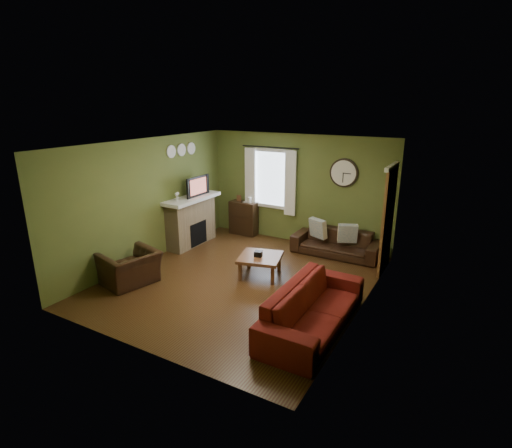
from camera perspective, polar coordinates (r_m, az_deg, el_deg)
The scene contains 31 objects.
floor at distance 7.80m, azimuth -2.11°, elevation -8.04°, with size 4.60×5.20×0.00m, color #412712.
ceiling at distance 7.09m, azimuth -2.35°, elevation 11.32°, with size 4.60×5.20×0.00m, color white.
wall_left at distance 8.73m, azimuth -15.19°, elevation 3.20°, with size 0.00×5.20×2.60m, color #58662C.
wall_right at distance 6.48m, azimuth 15.36°, elevation -1.66°, with size 0.00×5.20×2.60m, color #58662C.
wall_back at distance 9.58m, azimuth 6.01°, elevation 4.92°, with size 4.60×0.00×2.60m, color #58662C.
wall_front at distance 5.43m, azimuth -16.87°, elevation -5.52°, with size 4.60×0.00×2.60m, color #58662C.
fireplace at distance 9.62m, azimuth -9.22°, elevation 0.23°, with size 0.40×1.40×1.10m, color #A0845D.
firebox at distance 9.59m, azimuth -8.26°, elevation -1.36°, with size 0.04×0.60×0.55m, color black.
mantel at distance 9.45m, azimuth -9.25°, elevation 3.63°, with size 0.58×1.60×0.08m, color white.
tv at distance 9.51m, azimuth -8.66°, elevation 5.06°, with size 0.60×0.08×0.35m, color black.
tv_screen at distance 9.45m, azimuth -8.29°, elevation 5.35°, with size 0.02×0.62×0.36m, color #994C3F.
medallion_left at distance 9.13m, azimuth -12.03°, elevation 10.09°, with size 0.28×0.28×0.03m, color white.
medallion_mid at distance 9.39m, azimuth -10.60°, elevation 10.36°, with size 0.28×0.28×0.03m, color white.
medallion_right at distance 9.66m, azimuth -9.25°, elevation 10.62°, with size 0.28×0.28×0.03m, color white.
window_pane at distance 9.81m, azimuth 2.24°, elevation 6.50°, with size 1.00×0.02×1.30m, color silver, non-canonical shape.
curtain_rod at distance 9.61m, azimuth 2.01°, elevation 10.92°, with size 0.03×0.03×1.50m, color black.
curtain_left at distance 10.00m, azimuth -0.85°, elevation 6.42°, with size 0.28×0.04×1.55m, color white.
curtain_right at distance 9.50m, azimuth 4.92°, elevation 5.78°, with size 0.28×0.04×1.55m, color white.
wall_clock at distance 9.06m, azimuth 12.40°, elevation 7.13°, with size 0.64×0.06×0.64m, color white, non-canonical shape.
door at distance 8.29m, azimuth 18.30°, elevation 0.39°, with size 0.05×0.90×2.10m, color brown.
bookshelf at distance 10.28m, azimuth -1.78°, elevation 0.85°, with size 0.72×0.31×0.86m, color black, non-canonical shape.
book at distance 10.17m, azimuth -1.66°, elevation 3.79°, with size 0.18×0.24×0.02m, color brown.
sofa_brown at distance 9.11m, azimuth 11.39°, elevation -2.64°, with size 1.94×0.76×0.57m, color black.
pillow_left at distance 9.17m, azimuth 8.84°, elevation -0.60°, with size 0.44×0.13×0.44m, color #A0A8A4.
pillow_right at distance 8.94m, azimuth 12.94°, elevation -1.31°, with size 0.42×0.13×0.42m, color #A0A8A4.
sofa_red at distance 6.22m, azimuth 8.21°, elevation -11.69°, with size 2.33×0.91×0.68m, color #63130F.
armchair at distance 7.91m, azimuth -17.54°, elevation -6.00°, with size 0.97×0.85×0.63m, color black.
coffee_table at distance 7.90m, azimuth 0.61°, elevation -6.00°, with size 0.79×0.79×0.42m, color brown, non-canonical shape.
tissue_box at distance 7.81m, azimuth 0.33°, elevation -4.79°, with size 0.14×0.14×0.11m, color black.
wine_glass_a at distance 9.01m, azimuth -11.29°, elevation 3.77°, with size 0.07×0.07×0.20m, color white, non-canonical shape.
wine_glass_b at distance 9.04m, azimuth -11.12°, elevation 3.85°, with size 0.07×0.07×0.21m, color white, non-canonical shape.
Camera 1 is at (3.73, -5.98, 3.34)m, focal length 28.00 mm.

